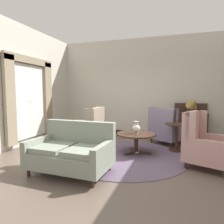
# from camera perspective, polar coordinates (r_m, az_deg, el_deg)

# --- Properties ---
(ground) EXTENTS (8.42, 8.42, 0.00)m
(ground) POSITION_cam_1_polar(r_m,az_deg,el_deg) (4.60, 2.53, -13.37)
(ground) COLOR brown
(wall_back) EXTENTS (6.17, 0.08, 3.37)m
(wall_back) POSITION_cam_1_polar(r_m,az_deg,el_deg) (7.21, 8.83, 6.97)
(wall_back) COLOR beige
(wall_back) RESTS_ON ground
(wall_left) EXTENTS (0.08, 4.08, 3.37)m
(wall_left) POSITION_cam_1_polar(r_m,az_deg,el_deg) (6.57, -21.52, 6.82)
(wall_left) COLOR beige
(wall_left) RESTS_ON ground
(baseboard_back) EXTENTS (6.01, 0.03, 0.12)m
(baseboard_back) POSITION_cam_1_polar(r_m,az_deg,el_deg) (7.29, 8.57, -5.89)
(baseboard_back) COLOR #382319
(baseboard_back) RESTS_ON ground
(area_rug) EXTENTS (2.89, 2.89, 0.01)m
(area_rug) POSITION_cam_1_polar(r_m,az_deg,el_deg) (4.87, 3.49, -12.21)
(area_rug) COLOR #5B4C60
(area_rug) RESTS_ON ground
(window_with_curtains) EXTENTS (0.12, 1.90, 2.39)m
(window_with_curtains) POSITION_cam_1_polar(r_m,az_deg,el_deg) (6.33, -22.05, 4.22)
(window_with_curtains) COLOR silver
(coffee_table) EXTENTS (0.95, 0.95, 0.50)m
(coffee_table) POSITION_cam_1_polar(r_m,az_deg,el_deg) (5.00, 6.84, -6.94)
(coffee_table) COLOR #382319
(coffee_table) RESTS_ON ground
(porcelain_vase) EXTENTS (0.19, 0.19, 0.30)m
(porcelain_vase) POSITION_cam_1_polar(r_m,az_deg,el_deg) (4.95, 6.85, -4.52)
(porcelain_vase) COLOR beige
(porcelain_vase) RESTS_ON coffee_table
(settee) EXTENTS (1.50, 0.95, 0.93)m
(settee) POSITION_cam_1_polar(r_m,az_deg,el_deg) (3.89, -11.35, -11.00)
(settee) COLOR gray
(settee) RESTS_ON ground
(armchair_foreground_right) EXTENTS (0.92, 0.81, 1.09)m
(armchair_foreground_right) POSITION_cam_1_polar(r_m,az_deg,el_deg) (5.59, -7.02, -5.26)
(armchair_foreground_right) COLOR gray
(armchair_foreground_right) RESTS_ON ground
(armchair_beside_settee) EXTENTS (1.18, 1.18, 1.06)m
(armchair_beside_settee) POSITION_cam_1_polar(r_m,az_deg,el_deg) (6.11, 15.15, -4.61)
(armchair_beside_settee) COLOR slate
(armchair_beside_settee) RESTS_ON ground
(armchair_near_sideboard) EXTENTS (1.05, 1.03, 1.11)m
(armchair_near_sideboard) POSITION_cam_1_polar(r_m,az_deg,el_deg) (4.46, 24.52, -8.32)
(armchair_near_sideboard) COLOR tan
(armchair_near_sideboard) RESTS_ON ground
(side_table) EXTENTS (0.59, 0.59, 0.70)m
(side_table) POSITION_cam_1_polar(r_m,az_deg,el_deg) (5.42, 17.85, -6.03)
(side_table) COLOR #382319
(side_table) RESTS_ON ground
(sideboard) EXTENTS (1.00, 0.38, 1.15)m
(sideboard) POSITION_cam_1_polar(r_m,az_deg,el_deg) (6.90, 21.27, -3.15)
(sideboard) COLOR #382319
(sideboard) RESTS_ON ground
(gramophone) EXTENTS (0.51, 0.57, 0.54)m
(gramophone) POSITION_cam_1_polar(r_m,az_deg,el_deg) (6.75, 21.92, 1.97)
(gramophone) COLOR #382319
(gramophone) RESTS_ON sideboard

